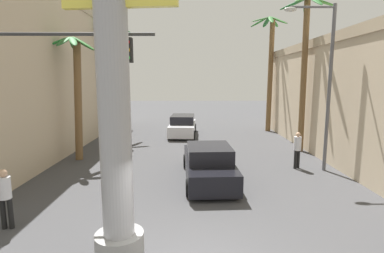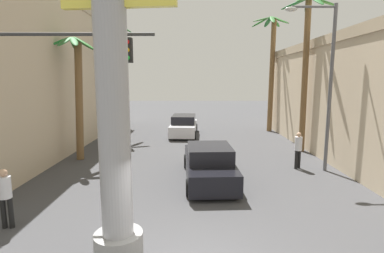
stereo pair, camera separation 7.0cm
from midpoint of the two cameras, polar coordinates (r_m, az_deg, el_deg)
ground_plane at (r=16.27m, az=0.11°, el=-6.19°), size 91.91×91.91×0.00m
building_left at (r=22.23m, az=-29.86°, el=8.51°), size 8.26×20.73×9.06m
neon_sign_pole at (r=6.77m, az=-15.03°, el=17.14°), size 2.78×1.13×11.25m
street_lamp at (r=14.88m, az=23.94°, el=9.17°), size 2.31×0.28×7.52m
traffic_light_mast at (r=9.97m, az=-27.45°, el=6.59°), size 5.25×0.32×5.62m
car_lead at (r=12.77m, az=3.32°, el=-7.15°), size 2.20×5.27×1.56m
car_far at (r=23.05m, az=-1.51°, el=0.15°), size 2.15×4.87×1.56m
palm_tree_far_right at (r=25.81m, az=14.94°, el=11.75°), size 3.22×3.19×9.31m
palm_tree_mid_left at (r=16.92m, az=-20.98°, el=7.74°), size 2.62×2.67×6.48m
palm_tree_far_left at (r=23.69m, az=-14.90°, el=11.48°), size 3.27×3.16×8.54m
palm_tree_mid_right at (r=18.77m, az=20.93°, el=11.86°), size 3.02×3.07×8.86m
pedestrian_mid_right at (r=15.18m, az=19.68°, el=-3.79°), size 0.46×0.46×1.77m
pedestrian_curb_left at (r=10.15m, az=-31.86°, el=-10.84°), size 0.37×0.37×1.75m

